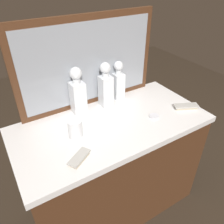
{
  "coord_description": "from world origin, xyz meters",
  "views": [
    {
      "loc": [
        -0.6,
        -0.97,
        1.67
      ],
      "look_at": [
        0.0,
        0.0,
        0.9
      ],
      "focal_mm": 35.95,
      "sensor_mm": 36.0,
      "label": 1
    }
  ],
  "objects_px": {
    "crystal_decanter_left": "(118,84)",
    "crystal_decanter_far_left": "(106,89)",
    "silver_brush_far_right": "(186,106)",
    "porcelain_dish": "(154,116)",
    "crystal_tumbler_left": "(75,130)",
    "silver_brush_left": "(79,158)",
    "crystal_decanter_far_right": "(78,95)"
  },
  "relations": [
    {
      "from": "crystal_decanter_left",
      "to": "crystal_decanter_far_left",
      "type": "xyz_separation_m",
      "value": [
        -0.13,
        -0.04,
        0.01
      ]
    },
    {
      "from": "silver_brush_far_right",
      "to": "porcelain_dish",
      "type": "bearing_deg",
      "value": 173.51
    },
    {
      "from": "crystal_tumbler_left",
      "to": "silver_brush_far_right",
      "type": "height_order",
      "value": "crystal_tumbler_left"
    },
    {
      "from": "crystal_decanter_left",
      "to": "silver_brush_left",
      "type": "bearing_deg",
      "value": -140.12
    },
    {
      "from": "crystal_decanter_left",
      "to": "silver_brush_far_right",
      "type": "height_order",
      "value": "crystal_decanter_left"
    },
    {
      "from": "crystal_decanter_far_left",
      "to": "porcelain_dish",
      "type": "xyz_separation_m",
      "value": [
        0.19,
        -0.3,
        -0.12
      ]
    },
    {
      "from": "crystal_decanter_far_left",
      "to": "porcelain_dish",
      "type": "relative_size",
      "value": 4.97
    },
    {
      "from": "crystal_tumbler_left",
      "to": "porcelain_dish",
      "type": "bearing_deg",
      "value": -9.86
    },
    {
      "from": "crystal_decanter_left",
      "to": "crystal_decanter_far_left",
      "type": "height_order",
      "value": "crystal_decanter_far_left"
    },
    {
      "from": "silver_brush_left",
      "to": "porcelain_dish",
      "type": "distance_m",
      "value": 0.59
    },
    {
      "from": "crystal_decanter_far_right",
      "to": "silver_brush_left",
      "type": "bearing_deg",
      "value": -114.81
    },
    {
      "from": "silver_brush_left",
      "to": "porcelain_dish",
      "type": "relative_size",
      "value": 2.31
    },
    {
      "from": "porcelain_dish",
      "to": "crystal_decanter_far_left",
      "type": "bearing_deg",
      "value": 122.71
    },
    {
      "from": "silver_brush_left",
      "to": "crystal_decanter_far_left",
      "type": "bearing_deg",
      "value": 45.22
    },
    {
      "from": "crystal_tumbler_left",
      "to": "porcelain_dish",
      "type": "distance_m",
      "value": 0.53
    },
    {
      "from": "crystal_decanter_far_left",
      "to": "silver_brush_left",
      "type": "relative_size",
      "value": 2.16
    },
    {
      "from": "crystal_decanter_far_left",
      "to": "silver_brush_far_right",
      "type": "xyz_separation_m",
      "value": [
        0.45,
        -0.33,
        -0.12
      ]
    },
    {
      "from": "crystal_decanter_far_right",
      "to": "silver_brush_far_right",
      "type": "height_order",
      "value": "crystal_decanter_far_right"
    },
    {
      "from": "crystal_decanter_far_right",
      "to": "porcelain_dish",
      "type": "distance_m",
      "value": 0.52
    },
    {
      "from": "crystal_decanter_far_right",
      "to": "porcelain_dish",
      "type": "xyz_separation_m",
      "value": [
        0.39,
        -0.31,
        -0.12
      ]
    },
    {
      "from": "crystal_decanter_far_right",
      "to": "crystal_tumbler_left",
      "type": "xyz_separation_m",
      "value": [
        -0.12,
        -0.22,
        -0.08
      ]
    },
    {
      "from": "crystal_tumbler_left",
      "to": "silver_brush_left",
      "type": "bearing_deg",
      "value": -109.18
    },
    {
      "from": "crystal_decanter_far_left",
      "to": "silver_brush_far_right",
      "type": "relative_size",
      "value": 1.81
    },
    {
      "from": "crystal_decanter_far_right",
      "to": "silver_brush_far_right",
      "type": "distance_m",
      "value": 0.75
    },
    {
      "from": "crystal_decanter_left",
      "to": "crystal_tumbler_left",
      "type": "height_order",
      "value": "crystal_decanter_left"
    },
    {
      "from": "crystal_decanter_far_right",
      "to": "porcelain_dish",
      "type": "height_order",
      "value": "crystal_decanter_far_right"
    },
    {
      "from": "silver_brush_left",
      "to": "porcelain_dish",
      "type": "xyz_separation_m",
      "value": [
        0.58,
        0.09,
        -0.01
      ]
    },
    {
      "from": "crystal_decanter_far_left",
      "to": "porcelain_dish",
      "type": "bearing_deg",
      "value": -57.29
    },
    {
      "from": "crystal_decanter_far_right",
      "to": "porcelain_dish",
      "type": "relative_size",
      "value": 5.06
    },
    {
      "from": "silver_brush_far_right",
      "to": "porcelain_dish",
      "type": "distance_m",
      "value": 0.26
    },
    {
      "from": "crystal_decanter_left",
      "to": "crystal_decanter_far_right",
      "type": "distance_m",
      "value": 0.33
    },
    {
      "from": "crystal_tumbler_left",
      "to": "crystal_decanter_left",
      "type": "bearing_deg",
      "value": 28.83
    }
  ]
}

